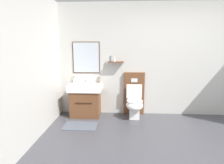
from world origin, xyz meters
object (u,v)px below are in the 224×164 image
Objects in this scene: soap_dispenser at (99,80)px; folded_hand_towel at (82,85)px; vanity_sink_left at (86,99)px; toothbrush_cup at (74,80)px; toilet at (134,101)px.

folded_hand_towel is at bearing -136.14° from soap_dispenser.
vanity_sink_left is 0.40m from folded_hand_towel.
soap_dispenser is at bearing 0.90° from toothbrush_cup.
folded_hand_towel is at bearing -105.11° from vanity_sink_left.
toothbrush_cup is 1.11× the size of soap_dispenser.
folded_hand_towel is (-1.16, -0.16, 0.39)m from toilet.
toilet is at bearing 0.43° from vanity_sink_left.
toothbrush_cup is 0.59m from soap_dispenser.
vanity_sink_left is 0.74× the size of toilet.
vanity_sink_left is 1.12m from toilet.
toothbrush_cup is 0.41m from folded_hand_towel.
toothbrush_cup reaches higher than soap_dispenser.
vanity_sink_left is 0.56m from soap_dispenser.
toilet is 1.23m from folded_hand_towel.
folded_hand_towel is (0.25, -0.32, -0.04)m from toothbrush_cup.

